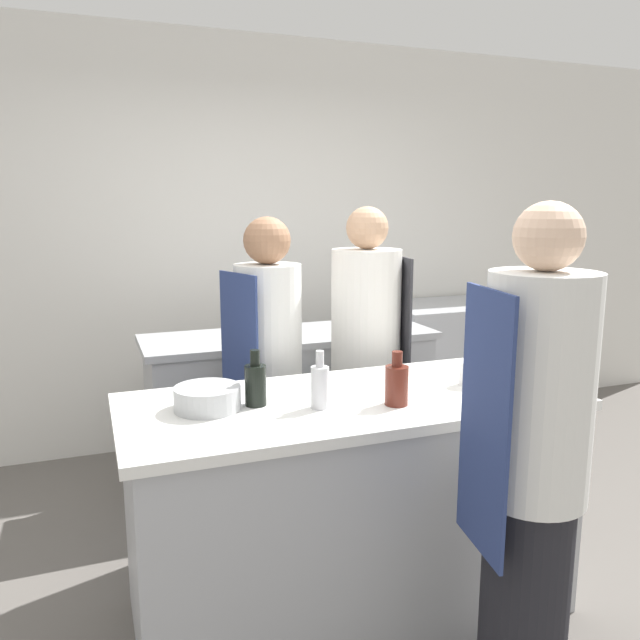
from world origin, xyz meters
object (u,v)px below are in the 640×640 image
(chef_at_stove, at_px, (366,366))
(bottle_olive_oil, at_px, (320,385))
(bottle_vinegar, at_px, (255,383))
(bowl_mixing_large, at_px, (514,377))
(bottle_wine, at_px, (397,384))
(oven_range, at_px, (449,366))
(chef_at_prep_near, at_px, (531,474))
(bowl_prep_small, at_px, (207,398))
(stockpot, at_px, (383,310))
(chef_at_pass_far, at_px, (269,379))
(cup, at_px, (471,373))

(chef_at_stove, height_order, bottle_olive_oil, chef_at_stove)
(bottle_vinegar, xyz_separation_m, bowl_mixing_large, (1.07, -0.15, -0.04))
(bottle_wine, bearing_deg, oven_range, 52.55)
(chef_at_prep_near, relative_size, bowl_prep_small, 6.81)
(oven_range, relative_size, stockpot, 3.46)
(chef_at_pass_far, height_order, bowl_prep_small, chef_at_pass_far)
(bowl_prep_small, height_order, stockpot, stockpot)
(oven_range, bearing_deg, chef_at_prep_near, -117.31)
(bowl_mixing_large, height_order, stockpot, stockpot)
(chef_at_pass_far, relative_size, cup, 15.96)
(chef_at_stove, distance_m, bowl_prep_small, 1.18)
(bottle_olive_oil, distance_m, bottle_wine, 0.29)
(bowl_prep_small, distance_m, cup, 1.10)
(bottle_olive_oil, xyz_separation_m, bowl_prep_small, (-0.40, 0.13, -0.04))
(bottle_wine, bearing_deg, chef_at_stove, 72.33)
(bottle_olive_oil, height_order, bowl_mixing_large, bottle_olive_oil)
(bottle_vinegar, height_order, bowl_mixing_large, bottle_vinegar)
(oven_range, relative_size, bottle_olive_oil, 4.50)
(bottle_wine, bearing_deg, chef_at_prep_near, -72.50)
(chef_at_stove, xyz_separation_m, stockpot, (0.38, 0.57, 0.19))
(bowl_prep_small, bearing_deg, bowl_mixing_large, -7.40)
(oven_range, height_order, cup, cup)
(chef_at_pass_far, height_order, cup, chef_at_pass_far)
(bottle_olive_oil, relative_size, bowl_mixing_large, 1.01)
(chef_at_prep_near, bearing_deg, stockpot, -3.41)
(bottle_wine, bearing_deg, cup, 16.28)
(chef_at_prep_near, height_order, cup, chef_at_prep_near)
(cup, bearing_deg, stockpot, 79.45)
(bottle_vinegar, bearing_deg, oven_range, 41.14)
(chef_at_prep_near, distance_m, bowl_prep_small, 1.16)
(bottle_olive_oil, height_order, bottle_vinegar, bottle_olive_oil)
(chef_at_stove, relative_size, bottle_olive_oil, 7.53)
(bowl_prep_small, bearing_deg, chef_at_stove, 34.96)
(oven_range, bearing_deg, stockpot, -150.65)
(chef_at_prep_near, xyz_separation_m, bottle_vinegar, (-0.68, 0.75, 0.16))
(bottle_vinegar, height_order, cup, bottle_vinegar)
(oven_range, distance_m, bottle_olive_oil, 2.57)
(chef_at_prep_near, xyz_separation_m, chef_at_pass_far, (-0.44, 1.42, -0.03))
(chef_at_prep_near, bearing_deg, bottle_wine, 27.56)
(bowl_mixing_large, bearing_deg, bottle_vinegar, 172.15)
(stockpot, bearing_deg, oven_range, 29.35)
(bottle_vinegar, relative_size, bowl_prep_small, 0.87)
(cup, height_order, stockpot, stockpot)
(bottle_wine, height_order, bowl_mixing_large, bottle_wine)
(chef_at_pass_far, xyz_separation_m, bowl_prep_small, (-0.42, -0.66, 0.15))
(chef_at_stove, xyz_separation_m, bottle_vinegar, (-0.78, -0.69, 0.18))
(bottle_wine, bearing_deg, bowl_mixing_large, 3.69)
(chef_at_stove, distance_m, bowl_mixing_large, 0.90)
(bowl_mixing_large, height_order, bowl_prep_small, bowl_prep_small)
(chef_at_pass_far, height_order, bottle_olive_oil, chef_at_pass_far)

